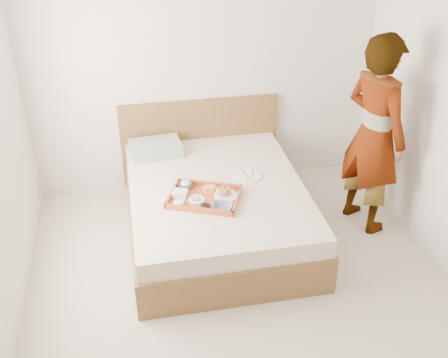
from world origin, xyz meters
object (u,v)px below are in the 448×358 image
object	(u,v)px
tray	(204,197)
person	(374,135)
bed	(217,209)
dinner_plate	(249,176)

from	to	relation	value
tray	person	distance (m)	1.62
bed	dinner_plate	bearing A→B (deg)	16.75
dinner_plate	person	bearing A→B (deg)	-8.86
tray	person	bearing A→B (deg)	27.55
dinner_plate	person	distance (m)	1.18
tray	dinner_plate	size ratio (longest dim) A/B	2.37
bed	tray	world-z (taller)	tray
person	bed	bearing A→B (deg)	67.05
tray	dinner_plate	distance (m)	0.56
dinner_plate	bed	bearing A→B (deg)	-163.25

